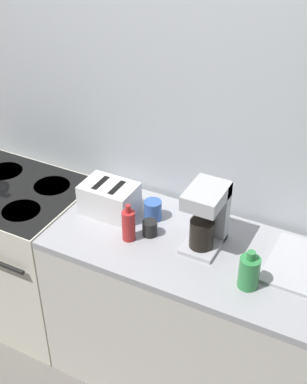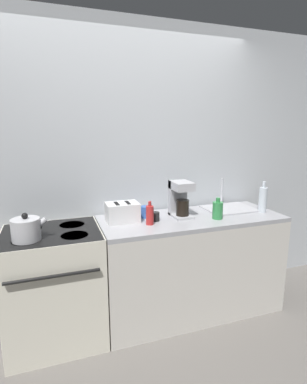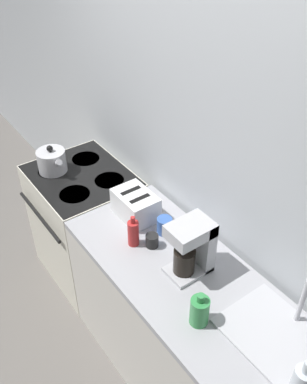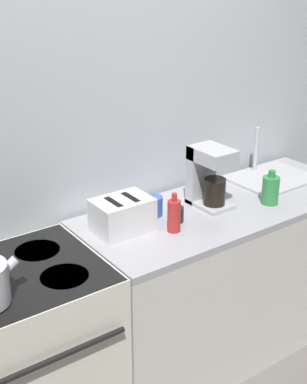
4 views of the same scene
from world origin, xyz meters
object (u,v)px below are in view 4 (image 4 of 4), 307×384
at_px(cup_blue, 154,206).
at_px(cup_black, 176,214).
at_px(stove, 24,361).
at_px(coffee_maker, 208,174).
at_px(bottle_red, 174,215).
at_px(bottle_green, 270,190).
at_px(toaster, 122,215).

relative_size(cup_blue, cup_black, 1.33).
height_order(stove, cup_black, cup_black).
distance_m(coffee_maker, bottle_red, 0.37).
relative_size(stove, bottle_red, 4.69).
relative_size(bottle_red, cup_blue, 1.92).
height_order(bottle_green, cup_black, bottle_green).
distance_m(bottle_green, bottle_red, 0.60).
distance_m(toaster, cup_black, 0.28).
bearing_deg(coffee_maker, stove, -176.48).
bearing_deg(stove, cup_blue, 8.73).
relative_size(stove, bottle_green, 4.90).
height_order(bottle_red, cup_black, bottle_red).
xyz_separation_m(stove, coffee_maker, (1.09, 0.07, 0.61)).
height_order(stove, coffee_maker, coffee_maker).
bearing_deg(bottle_green, toaster, 166.72).
bearing_deg(bottle_red, coffee_maker, 23.23).
distance_m(coffee_maker, cup_blue, 0.33).
relative_size(coffee_maker, bottle_green, 1.70).
distance_m(bottle_green, cup_black, 0.54).
height_order(coffee_maker, bottle_red, coffee_maker).
bearing_deg(stove, coffee_maker, 3.52).
height_order(stove, cup_blue, cup_blue).
bearing_deg(coffee_maker, cup_black, -165.26).
bearing_deg(coffee_maker, bottle_green, -34.20).
distance_m(bottle_red, cup_black, 0.11).
relative_size(bottle_red, cup_black, 2.57).
height_order(coffee_maker, cup_black, coffee_maker).
height_order(bottle_green, bottle_red, bottle_red).
bearing_deg(coffee_maker, toaster, 179.66).
distance_m(toaster, coffee_maker, 0.53).
distance_m(stove, cup_blue, 0.94).
bearing_deg(bottle_green, bottle_red, 175.95).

